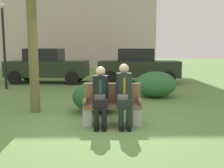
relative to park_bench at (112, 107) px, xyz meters
The scene contains 9 objects.
ground_plane 0.47m from the park_bench, 147.11° to the right, with size 80.00×80.00×0.00m, color #5D8443.
park_bench is the anchor object (origin of this frame).
seated_man_left 0.43m from the park_bench, 154.00° to the right, with size 0.34×0.72×1.28m.
seated_man_right 0.45m from the park_bench, 25.16° to the right, with size 0.34×0.72×1.34m.
shrub_near_bench 1.18m from the park_bench, 108.62° to the left, with size 1.31×1.20×0.82m, color #1E5628.
shrub_mid_lawn 3.60m from the park_bench, 64.34° to the left, with size 1.42×1.31×0.89m, color #2F6837.
parked_car_near 7.83m from the park_bench, 113.36° to the left, with size 4.01×1.97×1.68m.
parked_car_far 7.29m from the park_bench, 78.84° to the left, with size 4.05×2.06×1.68m.
street_lamp 6.89m from the park_bench, 130.45° to the left, with size 0.24×0.24×3.49m.
Camera 1 is at (0.13, -5.46, 1.66)m, focal length 41.40 mm.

